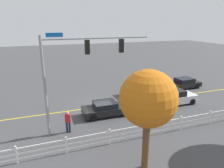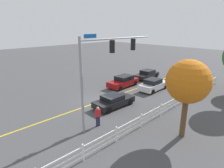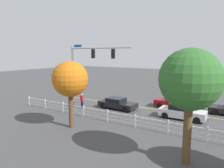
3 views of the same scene
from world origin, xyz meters
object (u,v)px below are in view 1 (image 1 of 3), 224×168
at_px(pedestrian, 68,121).
at_px(car_2, 107,108).
at_px(car_0, 175,97).
at_px(tree_0, 148,99).
at_px(car_3, 183,83).
at_px(car_1, 143,88).

bearing_deg(pedestrian, car_2, 128.34).
height_order(car_0, pedestrian, pedestrian).
bearing_deg(tree_0, car_0, -134.94).
distance_m(car_3, tree_0, 16.85).
relative_size(car_0, car_2, 0.98).
bearing_deg(car_3, car_2, 17.23).
xyz_separation_m(car_0, car_2, (7.30, 0.11, -0.09)).
height_order(car_1, pedestrian, pedestrian).
distance_m(car_0, tree_0, 11.20).
distance_m(car_1, pedestrian, 10.95).
relative_size(car_1, car_3, 1.01).
height_order(car_1, car_2, car_1).
bearing_deg(pedestrian, car_1, 132.68).
height_order(car_0, tree_0, tree_0).
bearing_deg(car_3, tree_0, 42.04).
relative_size(car_0, car_3, 0.94).
bearing_deg(car_0, car_2, -179.96).
bearing_deg(car_3, car_0, 41.22).
distance_m(car_1, car_2, 6.83).
distance_m(car_2, car_3, 12.23).
height_order(car_2, tree_0, tree_0).
xyz_separation_m(car_1, car_3, (-5.85, -0.32, -0.10)).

